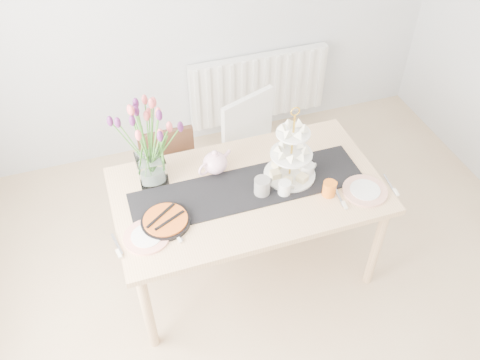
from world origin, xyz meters
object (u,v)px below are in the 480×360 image
object	(u,v)px
radiator	(258,87)
plate_left	(147,237)
chair_brown	(172,176)
mug_white	(284,188)
mug_orange	(329,189)
plate_right	(365,191)
tulip_vase	(146,135)
cake_stand	(291,160)
tart_tin	(166,221)
chair_white	(258,148)
mug_grey	(262,187)
teapot	(215,163)
dining_table	(248,197)
cream_jug	(307,170)

from	to	relation	value
radiator	plate_left	bearing A→B (deg)	-127.60
chair_brown	mug_white	bearing A→B (deg)	-51.02
mug_orange	plate_right	xyz separation A→B (m)	(0.21, -0.05, -0.04)
tulip_vase	cake_stand	size ratio (longest dim) A/B	1.33
tart_tin	chair_white	bearing A→B (deg)	41.16
tulip_vase	mug_grey	world-z (taller)	tulip_vase
chair_brown	tart_tin	xyz separation A→B (m)	(-0.16, -0.68, 0.33)
teapot	mug_grey	distance (m)	0.34
dining_table	mug_grey	distance (m)	0.16
chair_brown	plate_right	world-z (taller)	chair_brown
tulip_vase	plate_left	world-z (taller)	tulip_vase
teapot	plate_left	size ratio (longest dim) A/B	0.96
radiator	dining_table	bearing A→B (deg)	-112.46
mug_white	plate_left	world-z (taller)	mug_white
cream_jug	plate_right	distance (m)	0.36
tulip_vase	mug_grey	xyz separation A→B (m)	(0.58, -0.33, -0.28)
plate_right	chair_brown	bearing A→B (deg)	140.99
plate_left	mug_grey	bearing A→B (deg)	9.50
chair_brown	mug_grey	bearing A→B (deg)	-56.23
cake_stand	teapot	bearing A→B (deg)	157.04
chair_white	mug_orange	distance (m)	0.85
chair_brown	mug_orange	distance (m)	1.16
chair_brown	chair_white	xyz separation A→B (m)	(0.64, 0.02, 0.08)
chair_brown	mug_orange	world-z (taller)	mug_orange
chair_white	chair_brown	bearing A→B (deg)	160.03
teapot	mug_white	size ratio (longest dim) A/B	2.68
chair_brown	mug_grey	size ratio (longest dim) A/B	6.89
mug_white	tulip_vase	bearing A→B (deg)	163.65
radiator	plate_right	world-z (taller)	plate_right
chair_white	mug_grey	world-z (taller)	chair_white
dining_table	cake_stand	size ratio (longest dim) A/B	3.48
chair_brown	cake_stand	xyz separation A→B (m)	(0.63, -0.55, 0.44)
mug_orange	plate_left	distance (m)	1.08
cake_stand	tulip_vase	bearing A→B (deg)	163.00
cake_stand	teapot	xyz separation A→B (m)	(-0.42, 0.18, -0.06)
dining_table	mug_white	distance (m)	0.25
dining_table	chair_brown	bearing A→B (deg)	122.27
dining_table	cake_stand	distance (m)	0.34
dining_table	mug_white	world-z (taller)	mug_white
dining_table	chair_white	size ratio (longest dim) A/B	1.79
plate_left	mug_white	bearing A→B (deg)	5.16
chair_brown	teapot	size ratio (longest dim) A/B	3.19
radiator	cake_stand	distance (m)	1.49
dining_table	teapot	size ratio (longest dim) A/B	6.66
dining_table	mug_white	bearing A→B (deg)	-30.41
mug_white	plate_left	size ratio (longest dim) A/B	0.36
teapot	cake_stand	bearing A→B (deg)	-46.64
teapot	mug_orange	bearing A→B (deg)	-58.15
chair_white	plate_right	world-z (taller)	chair_white
chair_white	cake_stand	xyz separation A→B (m)	(-0.00, -0.57, 0.36)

